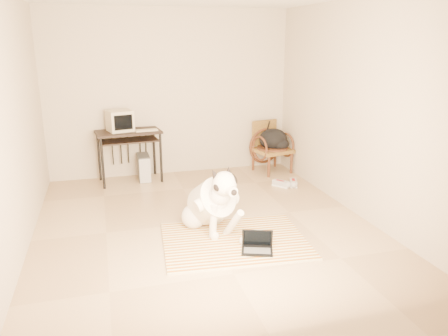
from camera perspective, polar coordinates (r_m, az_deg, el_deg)
name	(u,v)px	position (r m, az deg, el deg)	size (l,w,h in m)	color
floor	(203,222)	(5.51, -2.80, -7.06)	(4.50, 4.50, 0.00)	tan
wall_back	(171,93)	(7.31, -7.00, 9.65)	(4.50, 4.50, 0.00)	#BEAE9B
wall_front	(274,166)	(3.02, 6.57, 0.22)	(4.50, 4.50, 0.00)	#BEAE9B
wall_left	(15,123)	(5.08, -25.68, 5.27)	(4.50, 4.50, 0.00)	#BEAE9B
wall_right	(353,108)	(5.89, 16.49, 7.52)	(4.50, 4.50, 0.00)	#BEAE9B
rug	(235,241)	(5.00, 1.40, -9.46)	(1.69, 1.35, 0.02)	#B1530A
dog	(212,203)	(5.13, -1.64, -4.63)	(0.64, 1.14, 0.88)	silver
laptop	(257,245)	(4.75, 4.36, -10.06)	(0.39, 0.34, 0.23)	black
computer_desk	(129,138)	(7.03, -12.34, 3.81)	(1.04, 0.65, 0.82)	black
crt_monitor	(120,121)	(7.01, -13.44, 6.02)	(0.44, 0.42, 0.32)	#BBAF93
desk_keyboard	(147,130)	(6.95, -10.08, 4.88)	(0.34, 0.13, 0.02)	#BBAF93
pc_tower	(144,167)	(7.19, -10.42, 0.07)	(0.19, 0.44, 0.41)	#515154
rattan_chair	(271,147)	(7.53, 6.13, 2.79)	(0.68, 0.67, 0.86)	olive
backpack	(274,140)	(7.47, 6.60, 3.66)	(0.49, 0.41, 0.36)	black
sneaker_left	(281,184)	(6.84, 7.46, -2.06)	(0.25, 0.28, 0.10)	silver
sneaker_right	(293,183)	(6.91, 9.05, -1.95)	(0.19, 0.29, 0.09)	silver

